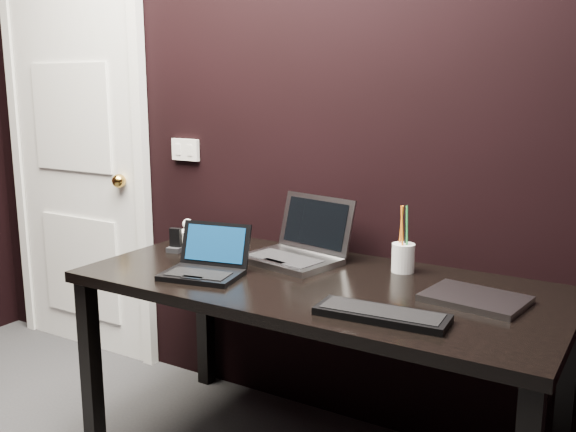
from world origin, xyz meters
The scene contains 11 objects.
wall_back centered at (0.00, 1.80, 1.30)m, with size 4.00×4.00×0.00m, color black.
door centered at (-1.35, 1.78, 1.04)m, with size 0.99×0.10×2.14m.
wall_switch centered at (-0.62, 1.79, 1.12)m, with size 0.15×0.02×0.10m.
desk centered at (0.30, 1.40, 0.66)m, with size 1.70×0.80×0.74m.
netbook centered at (-0.08, 1.24, 0.78)m, with size 0.32×0.29×0.17m.
silver_laptop centered at (0.11, 1.58, 0.79)m, with size 0.41×0.38×0.24m.
ext_keyboard centered at (0.64, 1.16, 0.75)m, with size 0.40×0.16×0.03m.
closed_laptop centered at (0.84, 1.45, 0.75)m, with size 0.33×0.26×0.02m.
desk_phone centered at (-0.40, 1.62, 0.78)m, with size 0.21×0.17×0.10m.
mobile_phone centered at (-0.39, 1.44, 0.78)m, with size 0.06×0.06×0.10m.
pen_cup centered at (0.52, 1.65, 0.80)m, with size 0.10×0.10×0.25m.
Camera 1 is at (1.34, -0.52, 1.42)m, focal length 40.00 mm.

